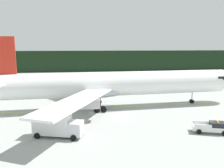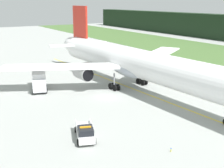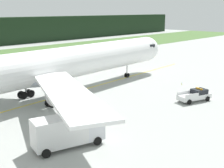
# 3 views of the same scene
# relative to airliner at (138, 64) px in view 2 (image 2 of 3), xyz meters

# --- Properties ---
(ground) EXTENTS (320.00, 320.00, 0.00)m
(ground) POSITION_rel_airliner_xyz_m (0.40, -6.92, -5.14)
(ground) COLOR #9EA29D
(taxiway_centerline_main) EXTENTS (79.21, 4.67, 0.01)m
(taxiway_centerline_main) POSITION_rel_airliner_xyz_m (0.69, 0.04, -5.14)
(taxiway_centerline_main) COLOR yellow
(taxiway_centerline_main) RESTS_ON ground
(airliner) EXTENTS (59.33, 44.83, 15.20)m
(airliner) POSITION_rel_airliner_xyz_m (0.00, 0.00, 0.00)
(airliner) COLOR white
(airliner) RESTS_ON ground
(ops_pickup_truck) EXTENTS (5.69, 3.61, 1.94)m
(ops_pickup_truck) POSITION_rel_airliner_xyz_m (13.55, -17.43, -4.24)
(ops_pickup_truck) COLOR white
(ops_pickup_truck) RESTS_ON ground
(catering_truck) EXTENTS (7.63, 4.42, 3.45)m
(catering_truck) POSITION_rel_airliner_xyz_m (-10.14, -15.58, -3.38)
(catering_truck) COLOR silver
(catering_truck) RESTS_ON ground
(taxiway_edge_light_east) EXTENTS (0.12, 0.12, 0.45)m
(taxiway_edge_light_east) POSITION_rel_airliner_xyz_m (21.42, -10.63, -4.90)
(taxiway_edge_light_east) COLOR yellow
(taxiway_edge_light_east) RESTS_ON ground
(taxiway_edge_light_west) EXTENTS (0.12, 0.12, 0.50)m
(taxiway_edge_light_west) POSITION_rel_airliner_xyz_m (-22.94, -10.63, -4.87)
(taxiway_edge_light_west) COLOR yellow
(taxiway_edge_light_west) RESTS_ON ground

